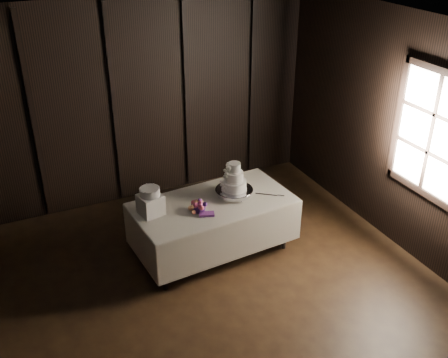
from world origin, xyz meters
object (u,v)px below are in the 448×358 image
box_pedestal (151,205)px  small_cake (150,192)px  bouquet (199,207)px  cake_stand (234,192)px  wedding_cake (233,180)px  display_table (213,225)px

box_pedestal → small_cake: small_cake is taller
bouquet → box_pedestal: 0.57m
cake_stand → bouquet: 0.58m
wedding_cake → bouquet: bearing=-160.1°
bouquet → wedding_cake: bearing=16.3°
box_pedestal → small_cake: bearing=0.0°
cake_stand → bouquet: bearing=-163.0°
wedding_cake → small_cake: wedding_cake is taller
cake_stand → bouquet: bouquet is taller
display_table → wedding_cake: wedding_cake is taller
small_cake → box_pedestal: bearing=0.0°
wedding_cake → bouquet: size_ratio=0.95×
display_table → box_pedestal: (-0.78, 0.06, 0.47)m
wedding_cake → box_pedestal: 1.07m
display_table → bouquet: bouquet is taller
wedding_cake → small_cake: (-1.06, 0.04, 0.06)m
box_pedestal → display_table: bearing=-4.6°
display_table → wedding_cake: (0.28, 0.02, 0.58)m
cake_stand → wedding_cake: bearing=-150.3°
wedding_cake → small_cake: size_ratio=1.54×
bouquet → box_pedestal: box_pedestal is taller
bouquet → small_cake: small_cake is taller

